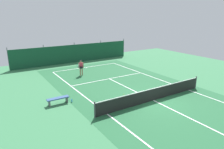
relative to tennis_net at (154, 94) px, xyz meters
name	(u,v)px	position (x,y,z in m)	size (l,w,h in m)	color
ground_plane	(153,100)	(0.00, 0.00, -0.51)	(36.00, 36.00, 0.00)	#387A4C
court_surface	(153,100)	(0.00, 0.00, -0.51)	(11.02, 26.60, 0.01)	#236038
tennis_net	(154,94)	(0.00, 0.00, 0.00)	(10.12, 0.10, 1.10)	black
back_fence	(74,57)	(0.00, 15.76, 0.16)	(16.30, 0.98, 2.70)	#14472D
tennis_player	(81,67)	(-1.88, 9.07, 0.45)	(0.85, 0.64, 1.64)	#9E7051
tennis_ball_near_player	(124,94)	(-1.21, 2.16, -0.48)	(0.07, 0.07, 0.07)	#CCDB33
parked_car	(80,52)	(1.97, 18.07, 0.33)	(2.45, 4.41, 1.68)	silver
courtside_bench	(58,99)	(-6.31, 3.26, -0.14)	(1.60, 0.40, 0.49)	#335184
water_bottle	(72,101)	(-5.35, 3.04, -0.39)	(0.08, 0.08, 0.24)	#338CD8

